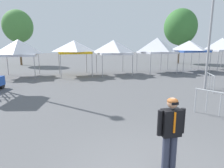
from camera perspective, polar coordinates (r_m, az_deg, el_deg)
canopy_tent_far_left at (r=19.35m, az=-26.07°, el=9.68°), size 3.15×3.15×3.37m
canopy_tent_far_right at (r=18.50m, az=-11.21°, el=10.75°), size 3.00×3.00×3.29m
canopy_tent_center at (r=19.03m, az=0.46°, el=10.90°), size 3.10×3.10×3.36m
canopy_tent_behind_right at (r=20.57m, az=13.26°, el=11.09°), size 3.28×3.28×3.61m
canopy_tent_behind_left at (r=22.89m, az=21.96°, el=10.37°), size 3.45×3.45×3.35m
canopy_tent_behind_center at (r=26.05m, az=29.88°, el=10.17°), size 3.66×3.66×3.69m
person_foreground at (r=4.49m, az=17.08°, el=-13.14°), size 0.65×0.27×1.78m
light_pole_opposite_side at (r=14.01m, az=27.64°, el=17.84°), size 0.36×0.36×8.29m
tree_behind_tents_left at (r=30.94m, az=-26.23°, el=15.16°), size 4.07×4.07×7.69m
tree_behind_tents_center at (r=32.35m, az=19.72°, el=15.66°), size 4.95×4.95×8.29m
crowd_barrier_by_lift at (r=8.60m, az=29.68°, el=-4.26°), size 0.91×1.94×1.08m
crowd_barrier_mid_lot at (r=13.88m, az=27.01°, el=1.51°), size 0.99×1.90×1.08m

